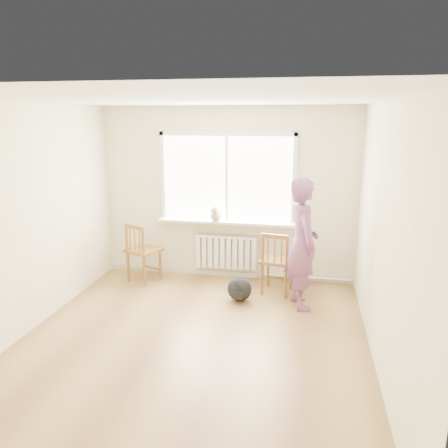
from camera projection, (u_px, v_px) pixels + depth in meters
The scene contains 13 objects.
floor at pixel (191, 343), 5.00m from camera, with size 4.50×4.50×0.00m, color olive.
ceiling at pixel (187, 99), 4.36m from camera, with size 4.50×4.50×0.00m, color white.
back_wall at pixel (227, 194), 6.83m from camera, with size 4.00×0.01×2.70m, color beige.
window at pixel (227, 175), 6.73m from camera, with size 2.12×0.05×1.42m.
windowsill at pixel (226, 222), 6.82m from camera, with size 2.15×0.22×0.04m, color white.
radiator at pixel (226, 252), 6.96m from camera, with size 1.00×0.12×0.55m.
heating_pipe at pixel (305, 277), 6.84m from camera, with size 0.04×0.04×1.40m, color silver.
baseboard at pixel (227, 274), 7.13m from camera, with size 4.00×0.03×0.08m, color beige.
chair_left at pixel (141, 252), 6.80m from camera, with size 0.60×0.59×0.94m.
chair_right at pixel (276, 263), 6.33m from camera, with size 0.52×0.51×0.93m.
person at pixel (302, 244), 5.81m from camera, with size 0.64×0.42×1.77m, color #B53C41.
cat at pixel (216, 214), 6.74m from camera, with size 0.18×0.42×0.28m.
backpack at pixel (239, 289), 6.14m from camera, with size 0.34×0.26×0.34m, color black.
Camera 1 is at (1.22, -4.38, 2.52)m, focal length 35.00 mm.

